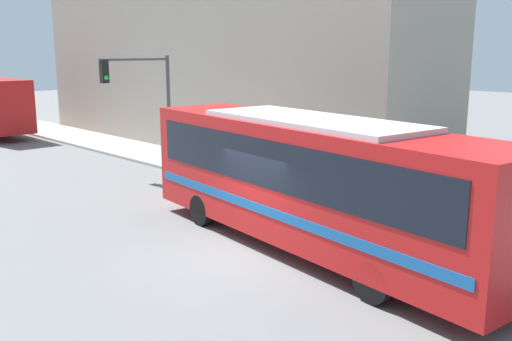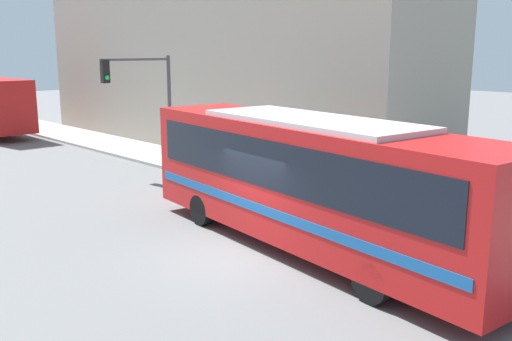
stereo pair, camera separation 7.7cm
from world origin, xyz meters
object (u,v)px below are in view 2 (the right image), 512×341
fire_hydrant (298,184)px  parking_meter (201,150)px  city_bus (310,176)px  traffic_light_pole (145,90)px

fire_hydrant → parking_meter: size_ratio=0.57×
city_bus → fire_hydrant: bearing=52.2°
fire_hydrant → traffic_light_pole: size_ratio=0.16×
parking_meter → traffic_light_pole: bearing=114.3°
traffic_light_pole → city_bus: bearing=-102.8°
city_bus → fire_hydrant: (3.64, 3.69, -1.44)m
city_bus → traffic_light_pole: size_ratio=2.45×
city_bus → parking_meter: 9.80m
city_bus → traffic_light_pole: traffic_light_pole is taller
traffic_light_pole → parking_meter: bearing=-65.7°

